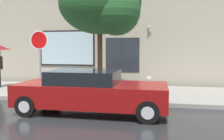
{
  "coord_description": "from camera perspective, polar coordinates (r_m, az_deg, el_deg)",
  "views": [
    {
      "loc": [
        3.5,
        -7.49,
        2.05
      ],
      "look_at": [
        1.7,
        1.8,
        1.2
      ],
      "focal_mm": 39.01,
      "sensor_mm": 36.0,
      "label": 1
    }
  ],
  "objects": [
    {
      "name": "ground_plane",
      "position": [
        8.52,
        -13.85,
        -8.94
      ],
      "size": [
        60.0,
        60.0,
        0.0
      ],
      "primitive_type": "plane",
      "color": "#282B2D"
    },
    {
      "name": "sidewalk",
      "position": [
        11.24,
        -7.42,
        -5.03
      ],
      "size": [
        20.0,
        4.0,
        0.15
      ],
      "primitive_type": "cube",
      "color": "gray",
      "rests_on": "ground"
    },
    {
      "name": "building_facade",
      "position": [
        13.53,
        -4.23,
        11.19
      ],
      "size": [
        20.0,
        0.67,
        7.0
      ],
      "color": "#B2A893",
      "rests_on": "ground"
    },
    {
      "name": "parked_car",
      "position": [
        7.81,
        -5.06,
        -4.98
      ],
      "size": [
        4.72,
        1.94,
        1.35
      ],
      "color": "maroon",
      "rests_on": "ground"
    },
    {
      "name": "fire_hydrant",
      "position": [
        9.55,
        8.6,
        -3.96
      ],
      "size": [
        0.3,
        0.44,
        0.81
      ],
      "color": "white",
      "rests_on": "sidewalk"
    },
    {
      "name": "street_tree",
      "position": [
        9.99,
        -2.12,
        15.03
      ],
      "size": [
        3.35,
        2.85,
        4.97
      ],
      "color": "#4C3823",
      "rests_on": "sidewalk"
    },
    {
      "name": "stop_sign",
      "position": [
        10.17,
        -16.62,
        4.58
      ],
      "size": [
        0.76,
        0.1,
        2.6
      ],
      "color": "gray",
      "rests_on": "sidewalk"
    }
  ]
}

